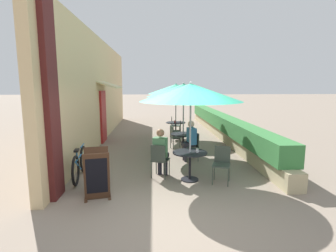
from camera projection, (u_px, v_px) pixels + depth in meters
name	position (u px, v px, depth m)	size (l,w,h in m)	color
ground_plane	(171.00, 206.00, 5.10)	(120.00, 120.00, 0.00)	gray
cafe_facade_wall	(101.00, 91.00, 11.15)	(0.98, 13.50, 4.20)	#D6B784
planter_hedge	(222.00, 126.00, 11.73)	(0.60, 12.50, 1.01)	tan
patio_table_near	(190.00, 159.00, 6.44)	(0.85, 0.85, 0.71)	black
patio_umbrella_near	(191.00, 92.00, 6.19)	(2.44, 2.44, 2.42)	#B7B7BC
cafe_chair_near_left	(222.00, 162.00, 6.29)	(0.51, 0.51, 0.87)	#384238
cafe_chair_near_right	(159.00, 158.00, 6.59)	(0.51, 0.51, 0.87)	#384238
seated_patron_near_right	(161.00, 150.00, 6.67)	(0.44, 0.49, 1.25)	#23232D
coffee_cup_near	(197.00, 151.00, 6.38)	(0.07, 0.07, 0.09)	white
patio_table_mid	(183.00, 139.00, 8.84)	(0.85, 0.85, 0.71)	black
patio_umbrella_mid	(184.00, 90.00, 8.59)	(2.44, 2.44, 2.42)	#B7B7BC
cafe_chair_mid_left	(193.00, 144.00, 8.13)	(0.47, 0.47, 0.87)	#384238
seated_patron_mid_left	(190.00, 139.00, 8.08)	(0.46, 0.39, 1.25)	#23232D
cafe_chair_mid_right	(175.00, 135.00, 9.56)	(0.47, 0.47, 0.87)	#384238
coffee_cup_mid	(187.00, 132.00, 8.85)	(0.07, 0.07, 0.09)	#232328
patio_table_far	(176.00, 126.00, 11.53)	(0.85, 0.85, 0.71)	black
patio_umbrella_far	(176.00, 89.00, 11.27)	(2.44, 2.44, 2.42)	#B7B7BC
cafe_chair_far_left	(174.00, 124.00, 12.29)	(0.43, 0.43, 0.87)	#384238
cafe_chair_far_right	(178.00, 130.00, 10.77)	(0.43, 0.43, 0.87)	#384238
coffee_cup_far	(175.00, 122.00, 11.42)	(0.07, 0.07, 0.09)	#B73D3D
bicycle_leaning	(80.00, 164.00, 6.59)	(0.20, 1.72, 0.81)	black
menu_board	(97.00, 174.00, 5.45)	(0.63, 0.72, 1.02)	#422819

